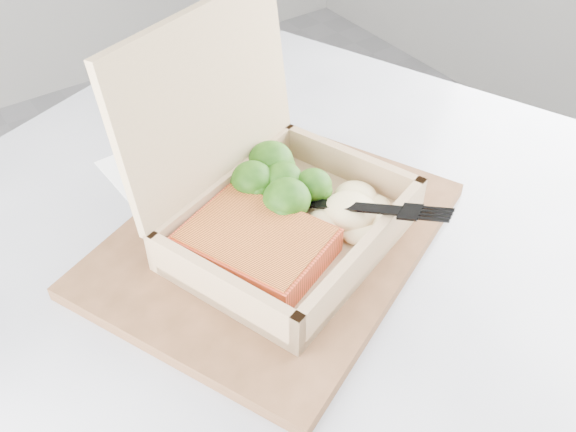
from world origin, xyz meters
TOP-DOWN VIEW (x-y plane):
  - cafe_table at (0.53, 0.21)m, footprint 1.11×1.11m
  - serving_tray at (0.54, 0.25)m, footprint 0.43×0.39m
  - takeout_container at (0.54, 0.26)m, footprint 0.28×0.26m
  - salmon_fillet at (0.51, 0.23)m, footprint 0.14×0.16m
  - broccoli_pile at (0.57, 0.28)m, footprint 0.11×0.11m
  - mashed_potatoes at (0.61, 0.21)m, footprint 0.09×0.08m
  - plastic_fork at (0.59, 0.23)m, footprint 0.10×0.16m
  - receipt at (0.48, 0.42)m, footprint 0.07×0.13m

SIDE VIEW (x-z plane):
  - cafe_table at x=0.53m, z-range 0.18..0.93m
  - receipt at x=0.48m, z-range 0.75..0.75m
  - serving_tray at x=0.54m, z-range 0.75..0.77m
  - salmon_fillet at x=0.51m, z-range 0.78..0.80m
  - mashed_potatoes at x=0.61m, z-range 0.78..0.81m
  - broccoli_pile at x=0.57m, z-range 0.78..0.82m
  - plastic_fork at x=0.59m, z-range 0.79..0.82m
  - takeout_container at x=0.54m, z-range 0.71..0.92m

